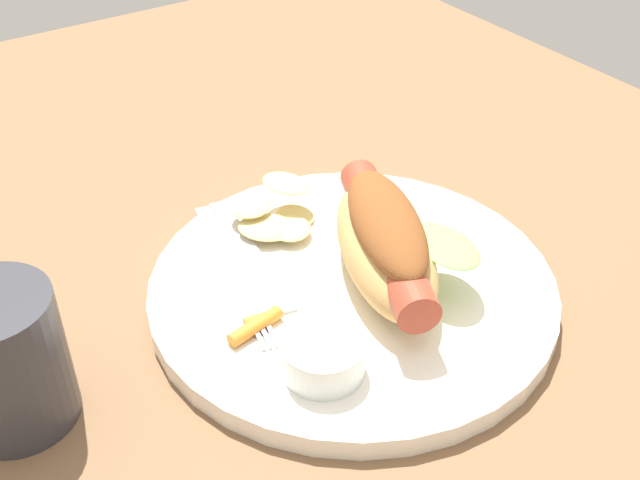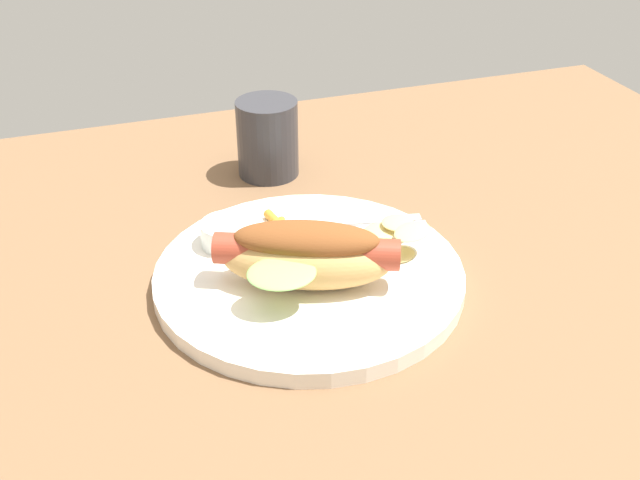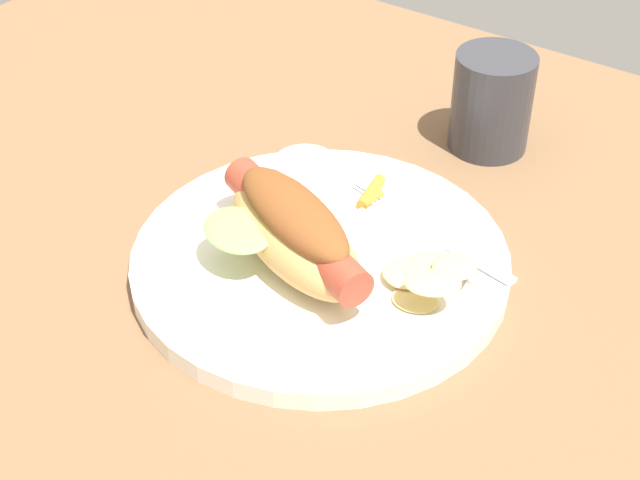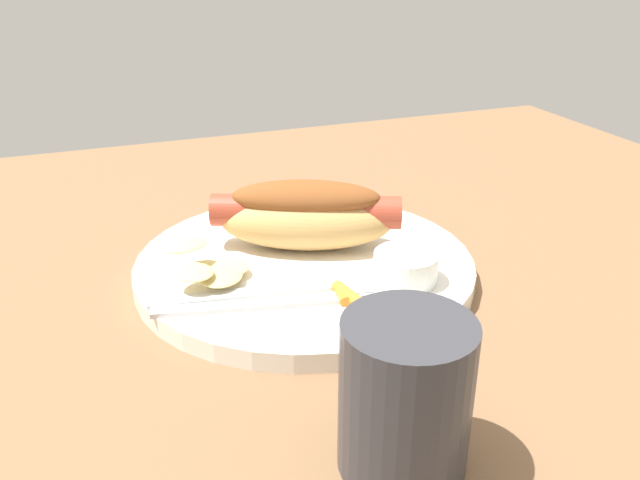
% 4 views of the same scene
% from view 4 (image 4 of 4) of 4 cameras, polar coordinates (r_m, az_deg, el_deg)
% --- Properties ---
extents(ground_plane, '(1.20, 0.90, 0.02)m').
position_cam_4_polar(ground_plane, '(0.59, -3.38, -3.72)').
color(ground_plane, brown).
extents(plate, '(0.29, 0.29, 0.02)m').
position_cam_4_polar(plate, '(0.58, -1.33, -2.27)').
color(plate, white).
rests_on(plate, ground_plane).
extents(hot_dog, '(0.17, 0.12, 0.06)m').
position_cam_4_polar(hot_dog, '(0.58, -1.18, 2.29)').
color(hot_dog, tan).
rests_on(hot_dog, plate).
extents(sauce_ramekin, '(0.05, 0.05, 0.02)m').
position_cam_4_polar(sauce_ramekin, '(0.54, 7.39, -2.34)').
color(sauce_ramekin, white).
rests_on(sauce_ramekin, plate).
extents(fork, '(0.17, 0.05, 0.00)m').
position_cam_4_polar(fork, '(0.50, -5.13, -5.56)').
color(fork, silver).
rests_on(fork, plate).
extents(knife, '(0.15, 0.04, 0.00)m').
position_cam_4_polar(knife, '(0.52, -6.66, -4.67)').
color(knife, silver).
rests_on(knife, plate).
extents(chips_pile, '(0.08, 0.08, 0.03)m').
position_cam_4_polar(chips_pile, '(0.54, -9.79, -2.24)').
color(chips_pile, '#D7C175').
rests_on(chips_pile, plate).
extents(carrot_garnish, '(0.02, 0.04, 0.01)m').
position_cam_4_polar(carrot_garnish, '(0.51, 2.51, -4.91)').
color(carrot_garnish, orange).
rests_on(carrot_garnish, plate).
extents(drinking_cup, '(0.07, 0.07, 0.09)m').
position_cam_4_polar(drinking_cup, '(0.37, 7.37, -13.26)').
color(drinking_cup, '#333338').
rests_on(drinking_cup, ground_plane).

